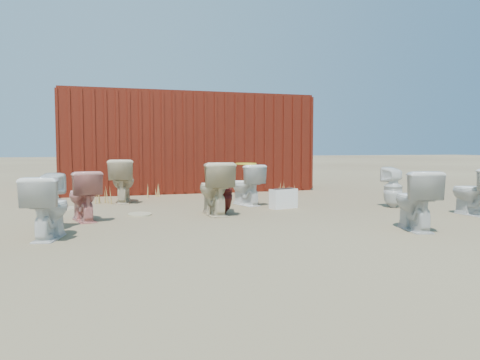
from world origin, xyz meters
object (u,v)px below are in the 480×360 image
object	(u,v)px
shipping_container	(185,143)
toilet_back_beige_left	(214,189)
loose_tank	(283,199)
toilet_front_c	(415,200)
toilet_front_a	(48,208)
toilet_front_e	(473,191)
toilet_front_pink	(83,196)
toilet_back_yellowlid	(246,185)
toilet_back_e	(393,187)
toilet_back_a	(49,202)
toilet_back_beige_right	(122,181)
toilet_front_maroon	(222,191)

from	to	relation	value
shipping_container	toilet_back_beige_left	world-z (taller)	shipping_container
loose_tank	toilet_front_c	bearing A→B (deg)	-88.12
toilet_front_a	toilet_front_e	xyz separation A→B (m)	(6.32, -0.00, 0.01)
toilet_front_pink	toilet_back_beige_left	xyz separation A→B (m)	(2.00, 0.00, 0.05)
toilet_front_a	toilet_front_pink	xyz separation A→B (m)	(0.38, 1.30, -0.00)
toilet_back_beige_left	toilet_back_yellowlid	xyz separation A→B (m)	(0.89, 1.06, -0.04)
toilet_back_e	toilet_back_a	bearing A→B (deg)	1.08
toilet_front_c	toilet_back_beige_right	distance (m)	5.51
toilet_front_a	loose_tank	xyz separation A→B (m)	(3.76, 1.71, -0.20)
toilet_front_c	toilet_front_a	bearing A→B (deg)	3.63
toilet_front_pink	loose_tank	xyz separation A→B (m)	(3.38, 0.41, -0.20)
toilet_front_c	toilet_back_beige_left	xyz separation A→B (m)	(-2.15, 2.15, 0.03)
toilet_front_maroon	shipping_container	bearing A→B (deg)	-86.16
toilet_front_a	toilet_back_beige_right	bearing A→B (deg)	-92.75
toilet_front_a	toilet_back_yellowlid	world-z (taller)	toilet_back_yellowlid
toilet_front_c	toilet_back_yellowlid	world-z (taller)	toilet_front_c
toilet_front_pink	toilet_front_c	distance (m)	4.67
shipping_container	toilet_front_a	world-z (taller)	shipping_container
toilet_front_c	toilet_front_e	size ratio (longest dim) A/B	1.03
toilet_front_c	toilet_back_yellowlid	bearing A→B (deg)	-54.46
shipping_container	toilet_front_e	distance (m)	6.97
toilet_front_pink	toilet_back_beige_right	size ratio (longest dim) A/B	0.87
toilet_front_c	toilet_back_a	bearing A→B (deg)	-3.55
shipping_container	toilet_front_maroon	distance (m)	4.64
shipping_container	toilet_front_e	world-z (taller)	shipping_container
toilet_back_beige_right	toilet_front_pink	bearing A→B (deg)	81.04
toilet_back_a	loose_tank	world-z (taller)	toilet_back_a
toilet_front_a	toilet_front_pink	world-z (taller)	toilet_front_a
toilet_front_maroon	toilet_back_beige_left	xyz separation A→B (m)	(-0.17, -0.11, 0.06)
toilet_back_yellowlid	toilet_front_maroon	bearing A→B (deg)	37.16
toilet_front_maroon	toilet_back_yellowlid	xyz separation A→B (m)	(0.73, 0.94, 0.02)
toilet_front_e	toilet_front_pink	bearing A→B (deg)	-17.37
toilet_back_a	loose_tank	bearing A→B (deg)	-138.86
toilet_front_maroon	toilet_back_a	distance (m)	2.71
shipping_container	toilet_back_beige_right	world-z (taller)	shipping_container
shipping_container	toilet_front_pink	world-z (taller)	shipping_container
toilet_back_beige_left	toilet_back_beige_right	xyz separation A→B (m)	(-1.29, 2.16, 0.00)
toilet_front_e	loose_tank	distance (m)	3.09
toilet_front_maroon	toilet_back_e	size ratio (longest dim) A/B	1.00
toilet_back_a	toilet_back_beige_left	xyz separation A→B (m)	(2.42, 0.69, 0.05)
toilet_back_a	toilet_back_beige_right	size ratio (longest dim) A/B	0.88
toilet_back_beige_left	toilet_front_maroon	bearing A→B (deg)	-147.07
toilet_front_maroon	toilet_back_a	world-z (taller)	toilet_back_a
toilet_back_beige_left	toilet_back_e	size ratio (longest dim) A/B	1.16
toilet_back_beige_right	toilet_back_yellowlid	bearing A→B (deg)	162.50
shipping_container	toilet_back_e	world-z (taller)	shipping_container
toilet_front_maroon	toilet_back_beige_left	size ratio (longest dim) A/B	0.86
toilet_front_pink	toilet_back_yellowlid	distance (m)	3.08
toilet_front_pink	toilet_front_maroon	distance (m)	2.17
toilet_front_pink	toilet_back_yellowlid	bearing A→B (deg)	-173.19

